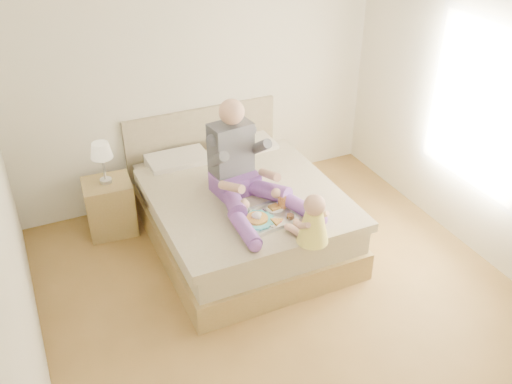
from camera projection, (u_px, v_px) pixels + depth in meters
name	position (u px, v px, depth m)	size (l,w,h in m)	color
room	(303.00, 146.00, 4.21)	(4.02, 4.22, 2.71)	brown
bed	(238.00, 209.00, 5.64)	(1.70, 2.18, 1.00)	olive
nightstand	(110.00, 207.00, 5.74)	(0.49, 0.45, 0.57)	olive
lamp	(101.00, 153.00, 5.42)	(0.21, 0.21, 0.43)	silver
adult	(242.00, 172.00, 5.14)	(0.79, 1.18, 0.94)	#6C3E9B
tray	(267.00, 215.00, 4.97)	(0.54, 0.45, 0.14)	silver
baby	(312.00, 222.00, 4.63)	(0.32, 0.40, 0.44)	#FFF450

